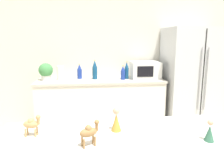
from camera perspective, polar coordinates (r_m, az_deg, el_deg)
wall_back at (r=3.64m, az=1.57°, el=5.26°), size 8.00×0.06×2.55m
back_counter at (r=3.46m, az=-3.16°, el=-8.80°), size 2.09×0.63×0.92m
refrigerator at (r=3.69m, az=21.70°, el=-1.50°), size 0.92×0.73×1.77m
potted_plant at (r=3.39m, az=-18.39°, el=0.89°), size 0.22×0.22×0.28m
paper_towel_roll at (r=3.37m, az=-14.54°, el=0.45°), size 0.11×0.11×0.23m
microwave at (r=3.45m, az=9.39°, el=1.32°), size 0.48×0.37×0.28m
back_bottle_0 at (r=3.29m, az=3.14°, el=0.46°), size 0.07×0.07×0.23m
back_bottle_1 at (r=3.40m, az=-9.27°, el=0.81°), size 0.08×0.08×0.25m
back_bottle_2 at (r=3.33m, az=-4.94°, el=1.30°), size 0.08×0.08×0.32m
back_bottle_3 at (r=3.35m, az=4.20°, el=1.12°), size 0.07×0.07×0.29m
camel_figurine at (r=1.20m, az=-6.52°, el=-15.89°), size 0.12×0.09×0.15m
camel_figurine_second at (r=1.40m, az=-21.99°, el=-12.95°), size 0.11×0.06×0.14m
wise_man_figurine_crimson at (r=1.39m, az=26.12°, el=-14.48°), size 0.06×0.06×0.14m
wise_man_figurine_purple at (r=1.38m, az=1.22°, el=-13.11°), size 0.07×0.07×0.16m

